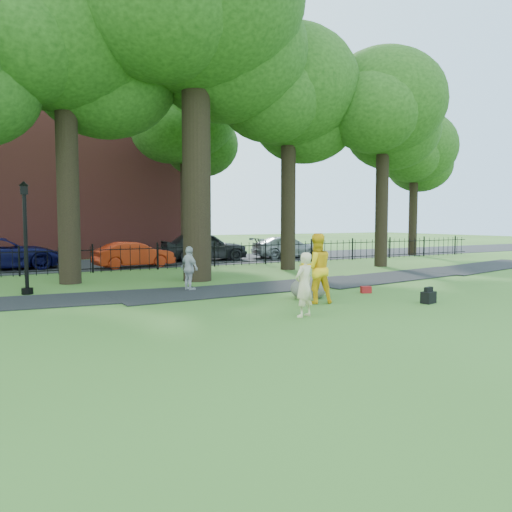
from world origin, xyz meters
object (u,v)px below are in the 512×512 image
man (316,268)px  red_sedan (134,255)px  big_tree (197,16)px  woman (304,285)px  boulder (309,286)px  lamppost (26,239)px

man → red_sedan: size_ratio=0.51×
big_tree → woman: (-0.63, -8.16, -9.35)m
big_tree → man: size_ratio=7.18×
man → boulder: size_ratio=1.64×
big_tree → red_sedan: big_tree is taller
big_tree → boulder: bearing=-78.4°
red_sedan → lamppost: bearing=137.4°
big_tree → lamppost: 10.49m
woman → lamppost: bearing=-70.6°
big_tree → lamppost: bearing=-173.0°
man → red_sedan: bearing=-68.3°
big_tree → man: bearing=-83.1°
woman → boulder: bearing=-145.5°
boulder → man: bearing=-113.5°
big_tree → woman: bearing=-94.4°
big_tree → woman: big_tree is taller
woman → red_sedan: 14.57m
man → boulder: 1.16m
boulder → lamppost: 9.11m
lamppost → red_sedan: bearing=54.7°
lamppost → woman: bearing=-50.8°
man → big_tree: bearing=-68.7°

